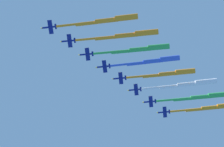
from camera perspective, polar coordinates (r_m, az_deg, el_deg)
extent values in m
cylinder|color=navy|center=(200.10, -10.97, 8.04)|extent=(8.85, 4.76, 1.41)
cone|color=yellow|center=(201.38, -12.36, 7.84)|extent=(1.72, 1.74, 1.34)
cylinder|color=black|center=(199.01, -9.64, 8.22)|extent=(0.96, 1.21, 1.06)
ellipsoid|color=black|center=(201.04, -11.49, 7.98)|extent=(2.12, 1.61, 0.90)
cube|color=navy|center=(199.93, -10.82, 8.06)|extent=(5.54, 8.36, 3.04)
cube|color=yellow|center=(199.71, -11.00, 9.15)|extent=(2.39, 1.52, 0.34)
cube|color=yellow|center=(200.34, -10.64, 6.98)|extent=(2.39, 1.52, 0.34)
cube|color=navy|center=(199.23, -9.91, 8.19)|extent=(2.18, 3.23, 1.20)
cube|color=yellow|center=(200.15, -9.86, 8.22)|extent=(1.59, 1.25, 1.82)
cylinder|color=orange|center=(197.75, -7.87, 8.46)|extent=(13.31, 6.91, 1.80)
cylinder|color=orange|center=(195.89, -4.43, 8.81)|extent=(13.66, 7.74, 2.70)
cylinder|color=orange|center=(194.68, -0.96, 9.34)|extent=(14.00, 8.57, 3.60)
cylinder|color=orange|center=(194.19, 2.56, 9.85)|extent=(14.35, 9.40, 4.49)
cylinder|color=navy|center=(203.32, -7.65, 5.74)|extent=(8.88, 4.61, 1.39)
cone|color=yellow|center=(204.30, -9.04, 5.59)|extent=(1.70, 1.71, 1.32)
cylinder|color=black|center=(202.51, -6.33, 5.87)|extent=(0.94, 1.19, 1.04)
ellipsoid|color=black|center=(204.14, -8.17, 5.70)|extent=(2.11, 1.57, 0.89)
cube|color=navy|center=(203.18, -7.50, 5.75)|extent=(5.46, 8.44, 2.80)
cube|color=yellow|center=(202.65, -7.65, 6.82)|extent=(2.39, 1.49, 0.32)
cube|color=yellow|center=(203.90, -7.35, 4.69)|extent=(2.39, 1.49, 0.32)
cube|color=navy|center=(202.67, -6.60, 5.85)|extent=(2.15, 3.26, 1.11)
cube|color=yellow|center=(203.59, -6.56, 5.89)|extent=(1.57, 1.18, 1.84)
cylinder|color=orange|center=(201.58, -4.50, 6.06)|extent=(13.91, 6.89, 1.77)
cylinder|color=orange|center=(200.43, -0.97, 6.32)|extent=(14.24, 7.72, 2.66)
cylinder|color=orange|center=(199.92, 2.57, 6.76)|extent=(14.56, 8.54, 3.54)
cylinder|color=orange|center=(200.17, 6.13, 7.18)|extent=(14.89, 9.36, 4.43)
cylinder|color=navy|center=(206.99, -4.49, 3.41)|extent=(8.89, 4.59, 1.39)
cone|color=yellow|center=(207.71, -5.86, 3.28)|extent=(1.69, 1.71, 1.32)
cylinder|color=black|center=(206.43, -3.18, 3.53)|extent=(0.94, 1.19, 1.04)
ellipsoid|color=black|center=(207.71, -5.01, 3.39)|extent=(2.11, 1.57, 0.89)
cube|color=navy|center=(206.87, -4.34, 3.42)|extent=(5.44, 8.44, 2.81)
cube|color=yellow|center=(206.17, -4.46, 4.46)|extent=(2.40, 1.49, 0.32)
cube|color=yellow|center=(207.78, -4.21, 2.39)|extent=(2.40, 1.49, 0.32)
cube|color=navy|center=(206.53, -3.45, 3.50)|extent=(2.14, 3.26, 1.11)
cube|color=yellow|center=(207.46, -3.42, 3.56)|extent=(1.57, 1.18, 1.84)
cylinder|color=green|center=(205.85, -1.49, 3.68)|extent=(13.13, 6.55, 1.77)
cylinder|color=green|center=(205.33, 1.76, 3.89)|extent=(13.45, 7.38, 2.66)
cylinder|color=green|center=(205.32, 5.00, 4.27)|extent=(13.78, 8.20, 3.55)
cylinder|color=green|center=(205.97, 8.24, 4.65)|extent=(14.10, 9.03, 4.43)
cylinder|color=navy|center=(211.99, -1.46, 1.23)|extent=(8.84, 4.80, 1.40)
cone|color=yellow|center=(212.53, -2.80, 1.09)|extent=(1.72, 1.73, 1.33)
cylinder|color=black|center=(211.59, -0.18, 1.37)|extent=(0.96, 1.20, 1.05)
ellipsoid|color=black|center=(212.64, -1.98, 1.21)|extent=(2.12, 1.61, 0.89)
cube|color=navy|center=(211.89, -1.31, 1.25)|extent=(5.59, 8.40, 2.90)
cube|color=yellow|center=(211.07, -1.44, 2.26)|extent=(2.39, 1.53, 0.33)
cube|color=yellow|center=(212.90, -1.18, 0.25)|extent=(2.39, 1.53, 0.33)
cube|color=navy|center=(211.66, -0.44, 1.34)|extent=(2.20, 3.24, 1.15)
cube|color=yellow|center=(212.58, -0.43, 1.41)|extent=(1.58, 1.23, 1.83)
cylinder|color=blue|center=(211.24, 1.36, 1.54)|extent=(12.24, 6.53, 1.78)
cylinder|color=blue|center=(211.09, 4.32, 1.77)|extent=(12.59, 7.35, 2.67)
cylinder|color=blue|center=(211.33, 7.25, 2.19)|extent=(12.94, 8.17, 3.57)
cylinder|color=blue|center=(212.13, 10.17, 2.61)|extent=(13.28, 8.99, 4.46)
cylinder|color=navy|center=(217.82, 1.42, -0.84)|extent=(8.88, 4.65, 1.40)
cone|color=yellow|center=(218.07, 0.10, -0.96)|extent=(1.70, 1.72, 1.33)
cylinder|color=black|center=(217.68, 2.66, -0.73)|extent=(0.95, 1.20, 1.05)
ellipsoid|color=black|center=(218.35, 0.90, -0.85)|extent=(2.11, 1.58, 0.89)
cube|color=navy|center=(217.75, 1.56, -0.83)|extent=(5.47, 8.40, 2.93)
cube|color=yellow|center=(216.78, 1.46, 0.15)|extent=(2.39, 1.50, 0.33)
cube|color=yellow|center=(218.91, 1.66, -1.79)|extent=(2.39, 1.50, 0.33)
cube|color=navy|center=(217.70, 2.41, -0.75)|extent=(2.16, 3.24, 1.16)
cube|color=yellow|center=(218.61, 2.41, -0.68)|extent=(1.58, 1.21, 1.83)
cylinder|color=orange|center=(217.66, 4.19, -0.59)|extent=(12.49, 6.40, 1.79)
cylinder|color=orange|center=(218.13, 7.10, -0.40)|extent=(12.82, 7.23, 2.68)
cylinder|color=orange|center=(218.97, 9.97, -0.04)|extent=(13.15, 8.06, 3.57)
cylinder|color=orange|center=(220.35, 12.82, 0.33)|extent=(13.48, 8.88, 4.47)
cylinder|color=navy|center=(224.08, 4.14, -2.87)|extent=(8.84, 4.78, 1.40)
cone|color=yellow|center=(224.17, 2.85, -3.00)|extent=(1.71, 1.73, 1.33)
cylinder|color=black|center=(224.11, 5.35, -2.74)|extent=(0.96, 1.20, 1.05)
ellipsoid|color=black|center=(224.55, 3.63, -2.88)|extent=(2.12, 1.60, 0.89)
cube|color=navy|center=(224.03, 4.28, -2.86)|extent=(5.59, 8.41, 2.88)
cube|color=yellow|center=(222.90, 4.18, -1.92)|extent=(2.39, 1.53, 0.32)
cube|color=yellow|center=(225.36, 4.38, -3.77)|extent=(2.39, 1.53, 0.32)
cube|color=navy|center=(224.10, 5.10, -2.77)|extent=(2.20, 3.24, 1.14)
cube|color=yellow|center=(225.00, 5.09, -2.69)|extent=(1.58, 1.22, 1.83)
cylinder|color=white|center=(224.31, 7.00, -2.56)|extent=(13.81, 7.17, 1.78)
cylinder|color=white|center=(225.29, 10.14, -2.30)|extent=(14.16, 7.99, 2.67)
cylinder|color=white|center=(226.73, 13.23, -1.86)|extent=(14.50, 8.81, 3.56)
cylinder|color=white|center=(228.82, 16.27, -1.41)|extent=(14.85, 9.63, 4.45)
cylinder|color=navy|center=(230.17, 6.74, -4.96)|extent=(8.86, 4.68, 1.40)
cone|color=yellow|center=(230.01, 5.49, -5.08)|extent=(1.70, 1.72, 1.33)
cylinder|color=black|center=(230.43, 7.92, -4.84)|extent=(0.95, 1.20, 1.05)
ellipsoid|color=black|center=(230.53, 6.24, -4.97)|extent=(2.11, 1.59, 0.89)
cube|color=navy|center=(230.15, 6.88, -4.95)|extent=(5.51, 8.42, 2.86)
cube|color=yellow|center=(228.86, 6.81, -4.05)|extent=(2.39, 1.51, 0.32)
cube|color=yellow|center=(231.63, 6.95, -5.83)|extent=(2.39, 1.51, 0.32)
cube|color=navy|center=(230.37, 7.68, -4.87)|extent=(2.17, 3.25, 1.13)
cube|color=yellow|center=(231.26, 7.66, -4.78)|extent=(1.57, 1.20, 1.84)
cylinder|color=green|center=(230.93, 9.51, -4.68)|extent=(13.68, 6.93, 1.78)
cylinder|color=green|center=(232.49, 12.50, -4.44)|extent=(14.01, 7.76, 2.67)
cylinder|color=green|center=(234.41, 15.44, -4.03)|extent=(14.35, 8.58, 3.56)
cylinder|color=green|center=(236.94, 18.32, -3.60)|extent=(14.68, 9.40, 4.45)
cylinder|color=navy|center=(237.82, 9.19, -6.75)|extent=(8.85, 4.75, 1.40)
cone|color=yellow|center=(237.49, 7.97, -6.88)|extent=(1.71, 1.73, 1.33)
cylinder|color=black|center=(238.24, 10.33, -6.62)|extent=(0.96, 1.20, 1.05)
ellipsoid|color=black|center=(238.11, 8.70, -6.76)|extent=(2.12, 1.60, 0.89)
cube|color=navy|center=(237.82, 9.32, -6.74)|extent=(5.56, 8.41, 2.89)
cube|color=yellow|center=(236.41, 9.25, -5.88)|extent=(2.39, 1.52, 0.32)
cube|color=yellow|center=(239.41, 9.38, -7.58)|extent=(2.39, 1.52, 0.32)
cube|color=navy|center=(238.15, 10.09, -6.65)|extent=(2.19, 3.24, 1.14)
cube|color=yellow|center=(239.02, 10.06, -6.56)|extent=(1.58, 1.22, 1.83)
cylinder|color=orange|center=(238.89, 11.74, -6.46)|extent=(12.67, 6.63, 1.78)
cylinder|color=orange|center=(240.65, 14.42, -6.21)|extent=(13.01, 7.45, 2.67)
cylinder|color=orange|center=(242.64, 17.03, -5.80)|extent=(13.36, 8.27, 3.56)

